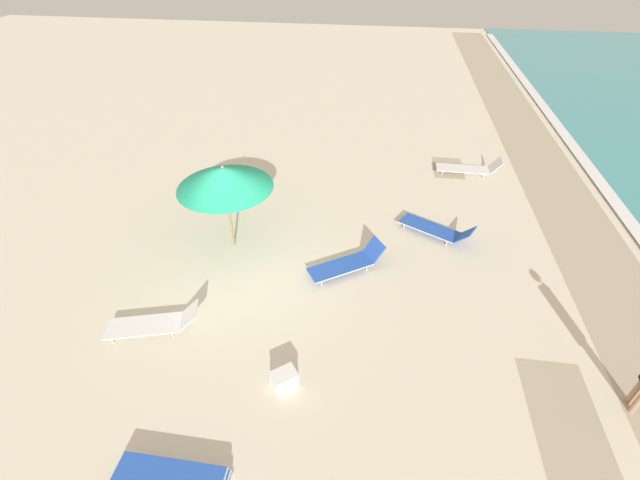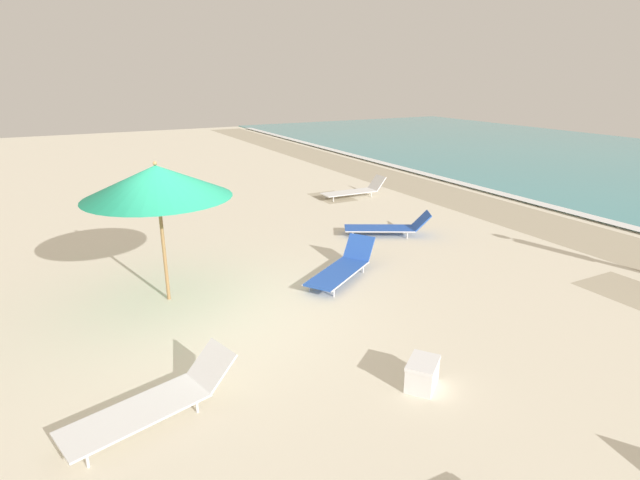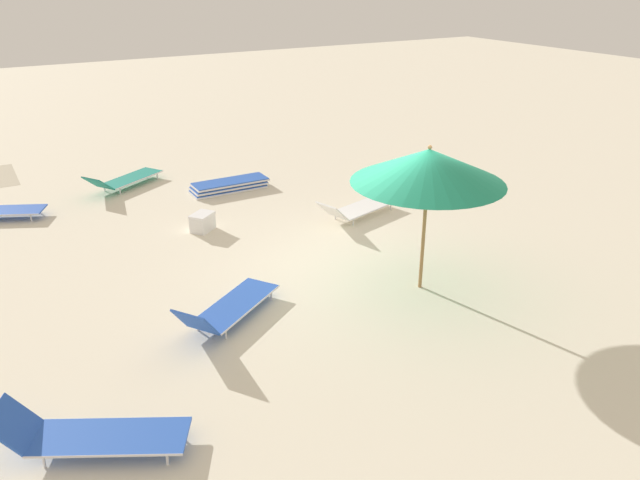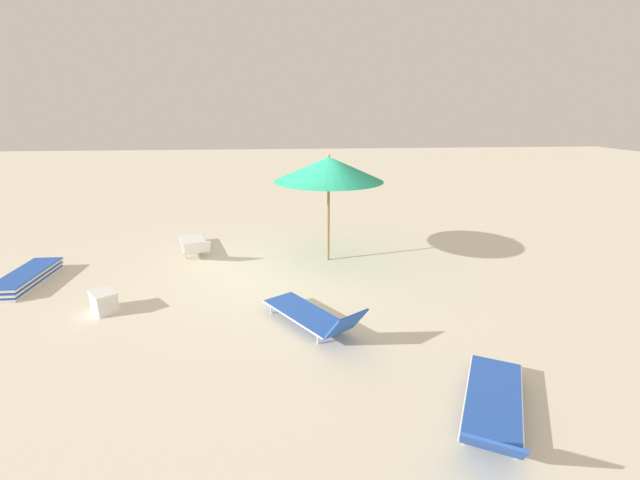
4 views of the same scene
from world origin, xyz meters
TOP-DOWN VIEW (x-y plane):
  - ground_plane at (0.00, 0.01)m, footprint 60.00×60.00m
  - beach_umbrella at (-0.99, -0.56)m, footprint 2.46×2.46m
  - lounger_stack at (5.30, 0.29)m, footprint 0.63×1.90m
  - sun_lounger_near_water_right at (-2.21, 5.08)m, footprint 1.53×2.12m
  - sun_lounger_mid_beach_solo at (-0.38, 2.68)m, footprint 1.61×2.01m
  - sun_lounger_mid_beach_pair_a at (2.24, -1.40)m, footprint 1.13×2.12m
  - cooler_box at (3.22, 1.74)m, footprint 0.58×0.61m

SIDE VIEW (x-z plane):
  - ground_plane at x=0.00m, z-range -0.16..0.00m
  - lounger_stack at x=5.30m, z-range 0.00..0.24m
  - cooler_box at x=3.22m, z-range 0.00..0.37m
  - sun_lounger_mid_beach_pair_a at x=2.24m, z-range -0.06..0.49m
  - sun_lounger_near_water_right at x=-2.21m, z-range -0.08..0.51m
  - sun_lounger_mid_beach_solo at x=-0.38m, z-range -0.09..0.53m
  - beach_umbrella at x=-0.99m, z-range 0.89..3.37m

